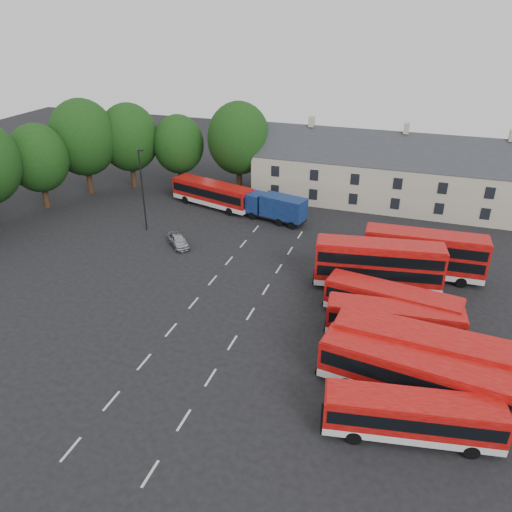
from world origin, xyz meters
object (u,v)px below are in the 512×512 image
at_px(bus_row_a, 413,415).
at_px(bus_dd_south, 379,263).
at_px(lamppost, 143,188).
at_px(box_truck, 276,207).
at_px(silver_car, 178,240).

relative_size(bus_row_a, bus_dd_south, 0.93).
relative_size(bus_row_a, lamppost, 1.13).
bearing_deg(box_truck, lamppost, -137.91).
bearing_deg(silver_car, box_truck, 6.15).
height_order(box_truck, lamppost, lamppost).
relative_size(bus_row_a, silver_car, 2.74).
height_order(bus_dd_south, box_truck, bus_dd_south).
height_order(bus_dd_south, lamppost, lamppost).
bearing_deg(lamppost, silver_car, -26.19).
height_order(bus_row_a, silver_car, bus_row_a).
height_order(box_truck, silver_car, box_truck).
height_order(bus_row_a, lamppost, lamppost).
bearing_deg(bus_dd_south, lamppost, 160.60).
relative_size(bus_dd_south, silver_car, 2.95).
relative_size(box_truck, lamppost, 0.83).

